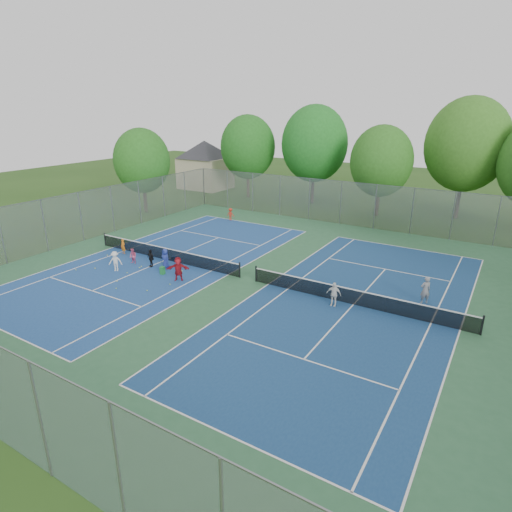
% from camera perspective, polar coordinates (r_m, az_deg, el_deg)
% --- Properties ---
extents(ground, '(120.00, 120.00, 0.00)m').
position_cam_1_polar(ground, '(27.35, -1.10, -3.16)').
color(ground, '#264916').
rests_on(ground, ground).
extents(court_pad, '(32.00, 32.00, 0.01)m').
position_cam_1_polar(court_pad, '(27.35, -1.10, -3.15)').
color(court_pad, '#2C5E3B').
rests_on(court_pad, ground).
extents(court_left, '(10.97, 23.77, 0.01)m').
position_cam_1_polar(court_left, '(31.43, -11.92, -0.50)').
color(court_left, navy).
rests_on(court_left, court_pad).
extents(court_right, '(10.97, 23.77, 0.01)m').
position_cam_1_polar(court_right, '(24.61, 12.86, -6.33)').
color(court_right, navy).
rests_on(court_right, court_pad).
extents(net_left, '(12.87, 0.10, 0.91)m').
position_cam_1_polar(net_left, '(31.28, -11.97, 0.25)').
color(net_left, black).
rests_on(net_left, ground).
extents(net_right, '(12.87, 0.10, 0.91)m').
position_cam_1_polar(net_right, '(24.43, 12.94, -5.40)').
color(net_right, black).
rests_on(net_right, ground).
extents(fence_north, '(32.00, 0.10, 4.00)m').
position_cam_1_polar(fence_north, '(40.57, 11.23, 6.97)').
color(fence_north, gray).
rests_on(fence_north, ground).
extents(fence_west, '(0.10, 32.00, 4.00)m').
position_cam_1_polar(fence_west, '(37.45, -22.31, 4.84)').
color(fence_west, gray).
rests_on(fence_west, ground).
extents(house, '(11.03, 11.03, 7.30)m').
position_cam_1_polar(house, '(57.94, -6.85, 13.08)').
color(house, '#B7A88C').
rests_on(house, ground).
extents(tree_nw, '(6.40, 6.40, 9.58)m').
position_cam_1_polar(tree_nw, '(51.53, -1.10, 14.31)').
color(tree_nw, '#443326').
rests_on(tree_nw, ground).
extents(tree_nl, '(7.20, 7.20, 10.69)m').
position_cam_1_polar(tree_nl, '(48.57, 7.81, 14.60)').
color(tree_nl, '#443326').
rests_on(tree_nl, ground).
extents(tree_nc, '(6.00, 6.00, 8.85)m').
position_cam_1_polar(tree_nc, '(44.12, 16.37, 12.03)').
color(tree_nc, '#443326').
rests_on(tree_nc, ground).
extents(tree_nr, '(7.60, 7.60, 11.42)m').
position_cam_1_polar(tree_nr, '(45.61, 26.32, 13.16)').
color(tree_nr, '#443326').
rests_on(tree_nr, ground).
extents(tree_side_w, '(5.60, 5.60, 8.47)m').
position_cam_1_polar(tree_side_w, '(45.49, -14.98, 12.16)').
color(tree_side_w, '#443326').
rests_on(tree_side_w, ground).
extents(ball_crate, '(0.40, 0.40, 0.27)m').
position_cam_1_polar(ball_crate, '(31.34, -10.92, -0.26)').
color(ball_crate, blue).
rests_on(ball_crate, ground).
extents(ball_hopper, '(0.30, 0.30, 0.53)m').
position_cam_1_polar(ball_hopper, '(28.75, -12.37, -1.91)').
color(ball_hopper, '#258837').
rests_on(ball_hopper, ground).
extents(student_a, '(0.43, 0.30, 1.14)m').
position_cam_1_polar(student_a, '(33.41, -17.30, 1.22)').
color(student_a, orange).
rests_on(student_a, ground).
extents(student_b, '(0.56, 0.45, 1.10)m').
position_cam_1_polar(student_b, '(31.09, -16.07, -0.03)').
color(student_b, '#CC4F77').
rests_on(student_b, ground).
extents(student_c, '(1.02, 0.92, 1.38)m').
position_cam_1_polar(student_c, '(30.02, -18.25, -0.67)').
color(student_c, silver).
rests_on(student_c, ground).
extents(student_d, '(0.78, 0.47, 1.25)m').
position_cam_1_polar(student_d, '(30.16, -13.88, -0.29)').
color(student_d, black).
rests_on(student_d, ground).
extents(student_e, '(0.73, 0.53, 1.38)m').
position_cam_1_polar(student_e, '(29.66, -11.99, -0.34)').
color(student_e, navy).
rests_on(student_e, ground).
extents(student_f, '(1.48, 1.16, 1.57)m').
position_cam_1_polar(student_f, '(27.38, -10.33, -1.70)').
color(student_f, maroon).
rests_on(student_f, ground).
extents(child_far_baseline, '(0.79, 0.47, 1.20)m').
position_cam_1_polar(child_far_baseline, '(41.47, -3.41, 5.58)').
color(child_far_baseline, red).
rests_on(child_far_baseline, ground).
extents(instructor, '(0.69, 0.66, 1.59)m').
position_cam_1_polar(instructor, '(25.67, 21.65, -4.26)').
color(instructor, gray).
rests_on(instructor, ground).
extents(teen_court_b, '(0.85, 0.42, 1.39)m').
position_cam_1_polar(teen_court_b, '(24.02, 10.32, -5.02)').
color(teen_court_b, white).
rests_on(teen_court_b, ground).
extents(tennis_ball_0, '(0.07, 0.07, 0.07)m').
position_cam_1_polar(tennis_ball_0, '(33.47, -19.22, 0.08)').
color(tennis_ball_0, yellow).
rests_on(tennis_ball_0, ground).
extents(tennis_ball_1, '(0.07, 0.07, 0.07)m').
position_cam_1_polar(tennis_ball_1, '(26.48, -14.32, -4.51)').
color(tennis_ball_1, '#BBDA32').
rests_on(tennis_ball_1, ground).
extents(tennis_ball_2, '(0.07, 0.07, 0.07)m').
position_cam_1_polar(tennis_ball_2, '(27.30, -18.14, -4.16)').
color(tennis_ball_2, '#AED331').
rests_on(tennis_ball_2, ground).
extents(tennis_ball_3, '(0.07, 0.07, 0.07)m').
position_cam_1_polar(tennis_ball_3, '(31.25, -22.89, -1.75)').
color(tennis_ball_3, '#ABC12D').
rests_on(tennis_ball_3, ground).
extents(tennis_ball_4, '(0.07, 0.07, 0.07)m').
position_cam_1_polar(tennis_ball_4, '(30.45, -15.05, -1.38)').
color(tennis_ball_4, yellow).
rests_on(tennis_ball_4, ground).
extents(tennis_ball_5, '(0.07, 0.07, 0.07)m').
position_cam_1_polar(tennis_ball_5, '(29.05, -9.84, -2.00)').
color(tennis_ball_5, '#E7EF37').
rests_on(tennis_ball_5, ground).
extents(tennis_ball_6, '(0.07, 0.07, 0.07)m').
position_cam_1_polar(tennis_ball_6, '(30.49, -18.19, -1.67)').
color(tennis_ball_6, '#D8E535').
rests_on(tennis_ball_6, ground).
extents(tennis_ball_7, '(0.07, 0.07, 0.07)m').
position_cam_1_polar(tennis_ball_7, '(27.07, -11.40, -3.74)').
color(tennis_ball_7, '#B2D631').
rests_on(tennis_ball_7, ground).
extents(tennis_ball_8, '(0.07, 0.07, 0.07)m').
position_cam_1_polar(tennis_ball_8, '(29.58, -16.80, -2.18)').
color(tennis_ball_8, '#B4D030').
rests_on(tennis_ball_8, ground).
extents(tennis_ball_9, '(0.07, 0.07, 0.07)m').
position_cam_1_polar(tennis_ball_9, '(31.08, -20.66, -1.56)').
color(tennis_ball_9, gold).
rests_on(tennis_ball_9, ground).
extents(tennis_ball_10, '(0.07, 0.07, 0.07)m').
position_cam_1_polar(tennis_ball_10, '(30.26, -15.26, -1.54)').
color(tennis_ball_10, '#C0E234').
rests_on(tennis_ball_10, ground).
extents(tennis_ball_11, '(0.07, 0.07, 0.07)m').
position_cam_1_polar(tennis_ball_11, '(28.39, -18.04, -3.22)').
color(tennis_ball_11, '#EEF238').
rests_on(tennis_ball_11, ground).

